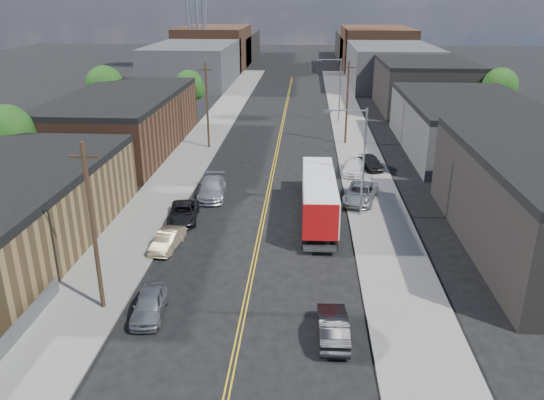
# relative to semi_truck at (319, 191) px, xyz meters

# --- Properties ---
(ground) EXTENTS (260.00, 260.00, 0.00)m
(ground) POSITION_rel_semi_truck_xyz_m (-4.50, 35.17, -2.17)
(ground) COLOR black
(ground) RESTS_ON ground
(centerline) EXTENTS (0.32, 120.00, 0.01)m
(centerline) POSITION_rel_semi_truck_xyz_m (-4.50, 20.17, -2.17)
(centerline) COLOR gold
(centerline) RESTS_ON ground
(sidewalk_left) EXTENTS (5.00, 140.00, 0.15)m
(sidewalk_left) POSITION_rel_semi_truck_xyz_m (-14.00, 20.17, -2.10)
(sidewalk_left) COLOR slate
(sidewalk_left) RESTS_ON ground
(sidewalk_right) EXTENTS (5.00, 140.00, 0.15)m
(sidewalk_right) POSITION_rel_semi_truck_xyz_m (5.00, 20.17, -2.10)
(sidewalk_right) COLOR slate
(sidewalk_right) RESTS_ON ground
(warehouse_tan) EXTENTS (12.00, 22.00, 5.60)m
(warehouse_tan) POSITION_rel_semi_truck_xyz_m (-22.50, -6.83, 0.63)
(warehouse_tan) COLOR brown
(warehouse_tan) RESTS_ON ground
(warehouse_brown) EXTENTS (12.00, 26.00, 6.60)m
(warehouse_brown) POSITION_rel_semi_truck_xyz_m (-22.50, 19.17, 1.13)
(warehouse_brown) COLOR #4B2C1E
(warehouse_brown) RESTS_ON ground
(industrial_right_b) EXTENTS (14.00, 24.00, 6.10)m
(industrial_right_b) POSITION_rel_semi_truck_xyz_m (17.50, 21.17, 0.88)
(industrial_right_b) COLOR #37373A
(industrial_right_b) RESTS_ON ground
(industrial_right_c) EXTENTS (14.00, 22.00, 7.60)m
(industrial_right_c) POSITION_rel_semi_truck_xyz_m (17.50, 47.17, 1.63)
(industrial_right_c) COLOR black
(industrial_right_c) RESTS_ON ground
(skyline_left_a) EXTENTS (16.00, 30.00, 8.00)m
(skyline_left_a) POSITION_rel_semi_truck_xyz_m (-24.50, 70.17, 1.83)
(skyline_left_a) COLOR #37373A
(skyline_left_a) RESTS_ON ground
(skyline_right_a) EXTENTS (16.00, 30.00, 8.00)m
(skyline_right_a) POSITION_rel_semi_truck_xyz_m (15.50, 70.17, 1.83)
(skyline_right_a) COLOR #37373A
(skyline_right_a) RESTS_ON ground
(skyline_left_b) EXTENTS (16.00, 26.00, 10.00)m
(skyline_left_b) POSITION_rel_semi_truck_xyz_m (-24.50, 95.17, 2.83)
(skyline_left_b) COLOR #4B2C1E
(skyline_left_b) RESTS_ON ground
(skyline_right_b) EXTENTS (16.00, 26.00, 10.00)m
(skyline_right_b) POSITION_rel_semi_truck_xyz_m (15.50, 95.17, 2.83)
(skyline_right_b) COLOR #4B2C1E
(skyline_right_b) RESTS_ON ground
(skyline_left_c) EXTENTS (16.00, 40.00, 7.00)m
(skyline_left_c) POSITION_rel_semi_truck_xyz_m (-24.50, 115.17, 1.33)
(skyline_left_c) COLOR black
(skyline_left_c) RESTS_ON ground
(skyline_right_c) EXTENTS (16.00, 40.00, 7.00)m
(skyline_right_c) POSITION_rel_semi_truck_xyz_m (15.50, 115.17, 1.33)
(skyline_right_c) COLOR black
(skyline_right_c) RESTS_ON ground
(streetlight_near) EXTENTS (3.39, 0.25, 9.00)m
(streetlight_near) POSITION_rel_semi_truck_xyz_m (3.10, 0.17, 3.15)
(streetlight_near) COLOR gray
(streetlight_near) RESTS_ON ground
(streetlight_far) EXTENTS (3.39, 0.25, 9.00)m
(streetlight_far) POSITION_rel_semi_truck_xyz_m (3.10, 35.17, 3.15)
(streetlight_far) COLOR gray
(streetlight_far) RESTS_ON ground
(utility_pole_left_near) EXTENTS (1.60, 0.26, 10.00)m
(utility_pole_left_near) POSITION_rel_semi_truck_xyz_m (-12.70, -14.83, 2.97)
(utility_pole_left_near) COLOR black
(utility_pole_left_near) RESTS_ON ground
(utility_pole_left_far) EXTENTS (1.60, 0.26, 10.00)m
(utility_pole_left_far) POSITION_rel_semi_truck_xyz_m (-12.70, 20.17, 2.97)
(utility_pole_left_far) COLOR black
(utility_pole_left_far) RESTS_ON ground
(utility_pole_right) EXTENTS (1.60, 0.26, 10.00)m
(utility_pole_right) POSITION_rel_semi_truck_xyz_m (3.70, 23.17, 2.97)
(utility_pole_right) COLOR black
(utility_pole_right) RESTS_ON ground
(tree_left_near) EXTENTS (4.85, 4.76, 7.91)m
(tree_left_near) POSITION_rel_semi_truck_xyz_m (-28.44, 5.17, 3.00)
(tree_left_near) COLOR black
(tree_left_near) RESTS_ON ground
(tree_left_mid) EXTENTS (5.10, 5.04, 8.37)m
(tree_left_mid) POSITION_rel_semi_truck_xyz_m (-28.44, 30.17, 3.31)
(tree_left_mid) COLOR black
(tree_left_mid) RESTS_ON ground
(tree_left_far) EXTENTS (4.35, 4.20, 6.97)m
(tree_left_far) POSITION_rel_semi_truck_xyz_m (-18.44, 37.17, 2.39)
(tree_left_far) COLOR black
(tree_left_far) RESTS_ON ground
(tree_right_far) EXTENTS (4.85, 4.76, 7.91)m
(tree_right_far) POSITION_rel_semi_truck_xyz_m (25.56, 35.17, 3.00)
(tree_right_far) COLOR black
(tree_right_far) RESTS_ON ground
(semi_truck) EXTENTS (2.69, 14.61, 3.82)m
(semi_truck) POSITION_rel_semi_truck_xyz_m (0.00, 0.00, 0.00)
(semi_truck) COLOR silver
(semi_truck) RESTS_ON ground
(car_left_a) EXTENTS (2.05, 4.30, 1.42)m
(car_left_a) POSITION_rel_semi_truck_xyz_m (-9.79, -15.35, -1.46)
(car_left_a) COLOR #979A9C
(car_left_a) RESTS_ON ground
(car_left_b) EXTENTS (1.90, 4.20, 1.34)m
(car_left_b) POSITION_rel_semi_truck_xyz_m (-10.90, -6.83, -1.50)
(car_left_b) COLOR #958462
(car_left_b) RESTS_ON ground
(car_left_c) EXTENTS (2.79, 5.09, 1.35)m
(car_left_c) POSITION_rel_semi_truck_xyz_m (-10.90, -1.68, -1.50)
(car_left_c) COLOR black
(car_left_c) RESTS_ON ground
(car_left_d) EXTENTS (2.70, 5.78, 1.63)m
(car_left_d) POSITION_rel_semi_truck_xyz_m (-9.50, 3.86, -1.36)
(car_left_d) COLOR #B8BABE
(car_left_d) RESTS_ON ground
(car_right_oncoming) EXTENTS (1.64, 4.46, 1.46)m
(car_right_oncoming) POSITION_rel_semi_truck_xyz_m (0.50, -16.83, -1.44)
(car_right_oncoming) COLOR black
(car_right_oncoming) RESTS_ON ground
(car_right_lot_a) EXTENTS (3.81, 5.89, 1.51)m
(car_right_lot_a) POSITION_rel_semi_truck_xyz_m (3.73, 3.17, -1.27)
(car_right_lot_a) COLOR #ABAEB0
(car_right_lot_a) RESTS_ON sidewalk_right
(car_right_lot_b) EXTENTS (2.56, 4.85, 1.34)m
(car_right_lot_b) POSITION_rel_semi_truck_xyz_m (3.70, 11.17, -1.35)
(car_right_lot_b) COLOR white
(car_right_lot_b) RESTS_ON sidewalk_right
(car_right_lot_c) EXTENTS (2.72, 4.55, 1.45)m
(car_right_lot_c) POSITION_rel_semi_truck_xyz_m (5.66, 12.83, -1.30)
(car_right_lot_c) COLOR black
(car_right_lot_c) RESTS_ON sidewalk_right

